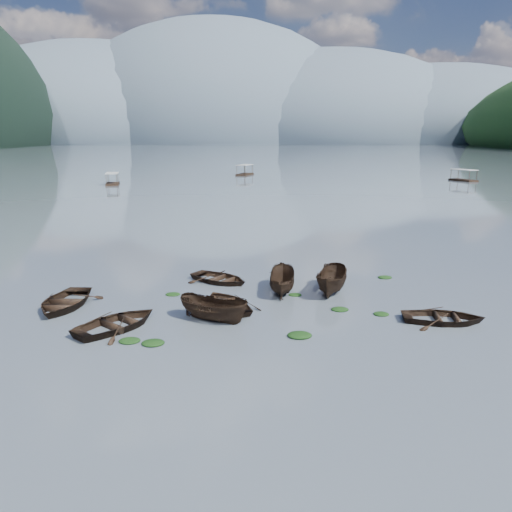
{
  "coord_description": "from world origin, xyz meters",
  "views": [
    {
      "loc": [
        -0.45,
        -21.05,
        9.9
      ],
      "look_at": [
        0.0,
        12.0,
        2.0
      ],
      "focal_mm": 35.0,
      "sensor_mm": 36.0,
      "label": 1
    }
  ],
  "objects_px": {
    "rowboat_3": "(228,307)",
    "pontoon_left": "(113,185)",
    "rowboat_0": "(65,307)",
    "pontoon_centre": "(245,175)"
  },
  "relations": [
    {
      "from": "rowboat_3",
      "to": "pontoon_left",
      "type": "distance_m",
      "value": 83.8
    },
    {
      "from": "rowboat_0",
      "to": "rowboat_3",
      "type": "xyz_separation_m",
      "value": [
        9.78,
        -0.21,
        0.0
      ]
    },
    {
      "from": "rowboat_0",
      "to": "rowboat_3",
      "type": "bearing_deg",
      "value": 2.46
    },
    {
      "from": "rowboat_3",
      "to": "rowboat_0",
      "type": "bearing_deg",
      "value": -27.92
    },
    {
      "from": "rowboat_3",
      "to": "pontoon_centre",
      "type": "height_order",
      "value": "pontoon_centre"
    },
    {
      "from": "rowboat_3",
      "to": "pontoon_centre",
      "type": "distance_m",
      "value": 106.37
    },
    {
      "from": "pontoon_left",
      "to": "pontoon_centre",
      "type": "bearing_deg",
      "value": 33.09
    },
    {
      "from": "rowboat_3",
      "to": "pontoon_left",
      "type": "xyz_separation_m",
      "value": [
        -27.82,
        79.05,
        0.0
      ]
    },
    {
      "from": "rowboat_0",
      "to": "pontoon_left",
      "type": "distance_m",
      "value": 80.88
    },
    {
      "from": "rowboat_0",
      "to": "rowboat_3",
      "type": "distance_m",
      "value": 9.78
    }
  ]
}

